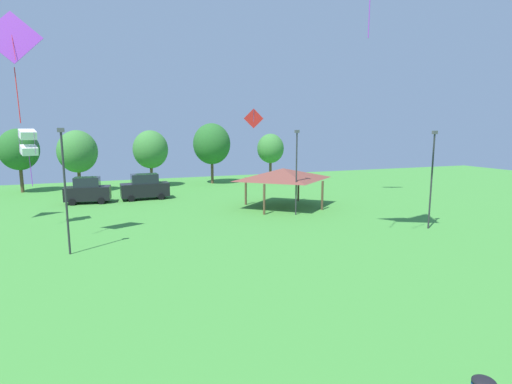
{
  "coord_description": "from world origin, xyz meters",
  "views": [
    {
      "loc": [
        -5.77,
        1.46,
        7.19
      ],
      "look_at": [
        -0.7,
        14.85,
        4.9
      ],
      "focal_mm": 28.0,
      "sensor_mm": 36.0,
      "label": 1
    }
  ],
  "objects_px": {
    "kite_flying_3": "(254,118)",
    "parked_car_leftmost": "(88,191)",
    "kite_flying_5": "(12,40)",
    "parked_car_second_from_left": "(145,187)",
    "light_post_2": "(432,175)",
    "treeline_tree_3": "(151,150)",
    "treeline_tree_5": "(270,149)",
    "treeline_tree_4": "(212,144)",
    "light_post_1": "(296,168)",
    "park_pavilion": "(283,174)",
    "kite_flying_2": "(28,142)",
    "treeline_tree_1": "(19,150)",
    "treeline_tree_2": "(77,152)",
    "light_post_0": "(65,185)"
  },
  "relations": [
    {
      "from": "park_pavilion",
      "to": "treeline_tree_1",
      "type": "bearing_deg",
      "value": 142.74
    },
    {
      "from": "kite_flying_2",
      "to": "light_post_0",
      "type": "height_order",
      "value": "light_post_0"
    },
    {
      "from": "parked_car_leftmost",
      "to": "parked_car_second_from_left",
      "type": "distance_m",
      "value": 5.41
    },
    {
      "from": "parked_car_second_from_left",
      "to": "light_post_2",
      "type": "bearing_deg",
      "value": -49.53
    },
    {
      "from": "kite_flying_3",
      "to": "parked_car_leftmost",
      "type": "distance_m",
      "value": 17.68
    },
    {
      "from": "kite_flying_5",
      "to": "treeline_tree_1",
      "type": "xyz_separation_m",
      "value": [
        -4.48,
        24.46,
        -7.24
      ]
    },
    {
      "from": "parked_car_leftmost",
      "to": "treeline_tree_1",
      "type": "height_order",
      "value": "treeline_tree_1"
    },
    {
      "from": "kite_flying_5",
      "to": "light_post_1",
      "type": "bearing_deg",
      "value": 8.38
    },
    {
      "from": "kite_flying_3",
      "to": "light_post_2",
      "type": "xyz_separation_m",
      "value": [
        9.39,
        -11.15,
        -4.11
      ]
    },
    {
      "from": "treeline_tree_3",
      "to": "treeline_tree_5",
      "type": "xyz_separation_m",
      "value": [
        15.57,
        -1.05,
        -0.11
      ]
    },
    {
      "from": "kite_flying_2",
      "to": "park_pavilion",
      "type": "relative_size",
      "value": 0.57
    },
    {
      "from": "kite_flying_5",
      "to": "treeline_tree_5",
      "type": "bearing_deg",
      "value": 42.04
    },
    {
      "from": "parked_car_leftmost",
      "to": "parked_car_second_from_left",
      "type": "relative_size",
      "value": 0.9
    },
    {
      "from": "kite_flying_2",
      "to": "parked_car_second_from_left",
      "type": "height_order",
      "value": "kite_flying_2"
    },
    {
      "from": "kite_flying_2",
      "to": "light_post_1",
      "type": "height_order",
      "value": "kite_flying_2"
    },
    {
      "from": "treeline_tree_4",
      "to": "park_pavilion",
      "type": "bearing_deg",
      "value": -83.65
    },
    {
      "from": "kite_flying_5",
      "to": "parked_car_leftmost",
      "type": "relative_size",
      "value": 1.45
    },
    {
      "from": "treeline_tree_4",
      "to": "light_post_0",
      "type": "bearing_deg",
      "value": -120.19
    },
    {
      "from": "light_post_2",
      "to": "parked_car_leftmost",
      "type": "bearing_deg",
      "value": 140.35
    },
    {
      "from": "light_post_2",
      "to": "treeline_tree_1",
      "type": "height_order",
      "value": "treeline_tree_1"
    },
    {
      "from": "light_post_0",
      "to": "treeline_tree_2",
      "type": "height_order",
      "value": "light_post_0"
    },
    {
      "from": "kite_flying_3",
      "to": "treeline_tree_5",
      "type": "relative_size",
      "value": 0.26
    },
    {
      "from": "treeline_tree_1",
      "to": "parked_car_second_from_left",
      "type": "bearing_deg",
      "value": -37.13
    },
    {
      "from": "treeline_tree_1",
      "to": "treeline_tree_5",
      "type": "bearing_deg",
      "value": -3.07
    },
    {
      "from": "kite_flying_3",
      "to": "park_pavilion",
      "type": "bearing_deg",
      "value": -3.7
    },
    {
      "from": "treeline_tree_1",
      "to": "treeline_tree_4",
      "type": "height_order",
      "value": "treeline_tree_4"
    },
    {
      "from": "kite_flying_3",
      "to": "treeline_tree_5",
      "type": "bearing_deg",
      "value": 62.62
    },
    {
      "from": "treeline_tree_1",
      "to": "treeline_tree_5",
      "type": "height_order",
      "value": "treeline_tree_1"
    },
    {
      "from": "parked_car_leftmost",
      "to": "treeline_tree_2",
      "type": "height_order",
      "value": "treeline_tree_2"
    },
    {
      "from": "treeline_tree_1",
      "to": "treeline_tree_2",
      "type": "bearing_deg",
      "value": -19.46
    },
    {
      "from": "kite_flying_5",
      "to": "parked_car_leftmost",
      "type": "height_order",
      "value": "kite_flying_5"
    },
    {
      "from": "parked_car_leftmost",
      "to": "light_post_1",
      "type": "relative_size",
      "value": 0.61
    },
    {
      "from": "parked_car_leftmost",
      "to": "treeline_tree_5",
      "type": "height_order",
      "value": "treeline_tree_5"
    },
    {
      "from": "kite_flying_5",
      "to": "park_pavilion",
      "type": "relative_size",
      "value": 0.87
    },
    {
      "from": "treeline_tree_2",
      "to": "treeline_tree_5",
      "type": "bearing_deg",
      "value": 1.34
    },
    {
      "from": "light_post_1",
      "to": "treeline_tree_1",
      "type": "relative_size",
      "value": 0.98
    },
    {
      "from": "treeline_tree_3",
      "to": "light_post_0",
      "type": "bearing_deg",
      "value": -106.02
    },
    {
      "from": "kite_flying_3",
      "to": "parked_car_leftmost",
      "type": "bearing_deg",
      "value": 149.47
    },
    {
      "from": "light_post_2",
      "to": "treeline_tree_2",
      "type": "xyz_separation_m",
      "value": [
        -24.56,
        27.11,
        0.69
      ]
    },
    {
      "from": "light_post_1",
      "to": "treeline_tree_4",
      "type": "xyz_separation_m",
      "value": [
        -1.69,
        21.27,
        1.24
      ]
    },
    {
      "from": "kite_flying_5",
      "to": "light_post_0",
      "type": "relative_size",
      "value": 0.87
    },
    {
      "from": "treeline_tree_5",
      "to": "treeline_tree_4",
      "type": "bearing_deg",
      "value": 170.84
    },
    {
      "from": "light_post_2",
      "to": "treeline_tree_3",
      "type": "height_order",
      "value": "light_post_2"
    },
    {
      "from": "kite_flying_2",
      "to": "light_post_2",
      "type": "xyz_separation_m",
      "value": [
        26.73,
        -10.42,
        -2.28
      ]
    },
    {
      "from": "treeline_tree_1",
      "to": "treeline_tree_3",
      "type": "distance_m",
      "value": 14.27
    },
    {
      "from": "parked_car_second_from_left",
      "to": "light_post_1",
      "type": "xyz_separation_m",
      "value": [
        11.15,
        -12.08,
        2.67
      ]
    },
    {
      "from": "kite_flying_5",
      "to": "treeline_tree_5",
      "type": "distance_m",
      "value": 34.97
    },
    {
      "from": "kite_flying_5",
      "to": "treeline_tree_3",
      "type": "bearing_deg",
      "value": 67.75
    },
    {
      "from": "light_post_2",
      "to": "parked_car_second_from_left",
      "type": "bearing_deg",
      "value": 132.47
    },
    {
      "from": "kite_flying_2",
      "to": "treeline_tree_2",
      "type": "relative_size",
      "value": 0.59
    }
  ]
}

